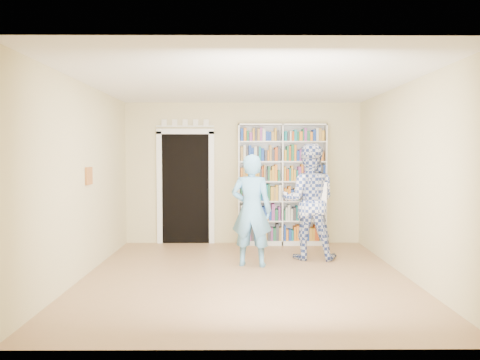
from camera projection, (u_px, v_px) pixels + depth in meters
name	position (u px, v px, depth m)	size (l,w,h in m)	color
floor	(245.00, 276.00, 6.56)	(5.00, 5.00, 0.00)	#9C734B
ceiling	(245.00, 82.00, 6.42)	(5.00, 5.00, 0.00)	white
wall_back	(243.00, 173.00, 8.99)	(4.50, 4.50, 0.00)	beige
wall_left	(83.00, 180.00, 6.48)	(5.00, 5.00, 0.00)	beige
wall_right	(406.00, 180.00, 6.51)	(5.00, 5.00, 0.00)	beige
bookshelf	(282.00, 184.00, 8.85)	(1.66, 0.31, 2.28)	white
doorway	(186.00, 182.00, 8.97)	(1.10, 0.08, 2.43)	black
wall_art	(89.00, 176.00, 6.68)	(0.03, 0.25, 0.25)	brown
man_blue	(251.00, 210.00, 7.13)	(0.62, 0.41, 1.71)	#5C9ECD
man_plaid	(309.00, 201.00, 7.63)	(0.92, 0.71, 1.89)	navy
paper_sheet	(319.00, 192.00, 7.42)	(0.23, 0.01, 0.33)	white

